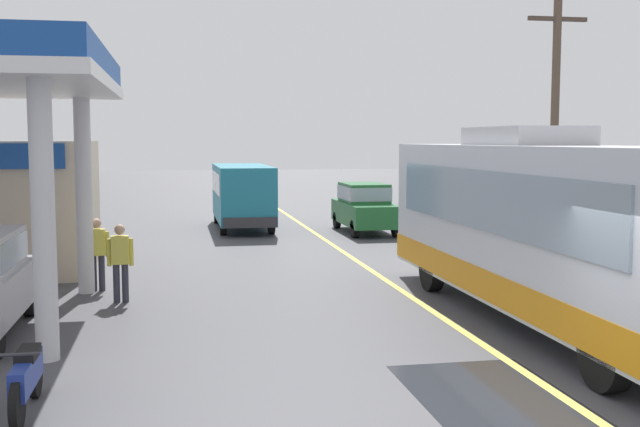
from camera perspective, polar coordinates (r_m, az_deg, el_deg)
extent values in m
plane|color=#424247|center=(29.36, -0.74, -1.23)|extent=(120.00, 120.00, 0.00)
cube|color=#D8CC4C|center=(24.49, 1.28, -2.56)|extent=(0.16, 50.00, 0.01)
cube|color=#26282D|center=(10.27, 14.16, -14.16)|extent=(2.07, 4.49, 0.01)
cube|color=silver|center=(14.96, 16.48, -0.70)|extent=(2.50, 11.00, 2.90)
cube|color=orange|center=(15.11, 16.37, -4.85)|extent=(2.54, 11.04, 0.56)
cube|color=#8C9EAD|center=(14.38, 12.02, 0.97)|extent=(0.06, 9.35, 1.10)
cube|color=#8C9EAD|center=(15.54, 20.70, 1.06)|extent=(0.06, 9.35, 1.10)
cube|color=#B2B2B7|center=(15.77, 14.98, 5.58)|extent=(1.60, 2.80, 0.36)
cylinder|color=black|center=(11.32, 20.39, -9.85)|extent=(0.30, 1.00, 1.00)
cylinder|color=black|center=(17.73, 8.29, -4.08)|extent=(0.30, 1.00, 1.00)
cylinder|color=black|center=(18.56, 14.75, -3.78)|extent=(0.30, 1.00, 1.00)
cylinder|color=silver|center=(12.52, -19.85, -0.01)|extent=(0.36, 0.36, 4.60)
cylinder|color=silver|center=(17.85, -17.12, 1.62)|extent=(0.36, 0.36, 4.60)
cylinder|color=black|center=(16.11, -20.70, -6.00)|extent=(0.20, 0.64, 0.64)
cube|color=teal|center=(29.96, -5.79, 1.55)|extent=(2.00, 6.00, 2.10)
cube|color=#8C9EAD|center=(29.93, -5.80, 2.32)|extent=(2.04, 5.10, 0.80)
cube|color=#2D2D33|center=(27.01, -5.22, -0.68)|extent=(1.90, 0.16, 0.36)
cylinder|color=black|center=(28.00, -7.21, -0.81)|extent=(0.22, 0.76, 0.76)
cylinder|color=black|center=(28.16, -3.64, -0.75)|extent=(0.22, 0.76, 0.76)
cylinder|color=black|center=(31.97, -7.65, -0.04)|extent=(0.22, 0.76, 0.76)
cylinder|color=black|center=(32.11, -4.51, 0.01)|extent=(0.22, 0.76, 0.76)
cylinder|color=black|center=(10.02, -21.55, -13.09)|extent=(0.10, 0.60, 0.60)
cylinder|color=black|center=(11.14, -20.38, -11.16)|extent=(0.10, 0.60, 0.60)
cube|color=navy|center=(10.52, -20.97, -11.04)|extent=(0.20, 1.30, 0.36)
cube|color=black|center=(10.61, -20.86, -9.67)|extent=(0.24, 0.60, 0.12)
cylinder|color=#2D2D33|center=(9.90, -21.62, -9.70)|extent=(0.55, 0.04, 0.04)
cylinder|color=#33333F|center=(16.84, -14.86, -5.03)|extent=(0.14, 0.14, 0.82)
cylinder|color=#33333F|center=(16.83, -14.25, -5.02)|extent=(0.14, 0.14, 0.82)
cube|color=#D8CC4C|center=(16.72, -14.61, -2.63)|extent=(0.36, 0.22, 0.60)
sphere|color=tan|center=(16.67, -14.65, -1.16)|extent=(0.22, 0.22, 0.22)
cylinder|color=#D8CC4C|center=(16.75, -15.39, -2.81)|extent=(0.09, 0.09, 0.58)
cylinder|color=#D8CC4C|center=(16.71, -13.82, -2.79)|extent=(0.09, 0.09, 0.58)
cylinder|color=#33333F|center=(18.23, -16.44, -4.27)|extent=(0.14, 0.14, 0.82)
cylinder|color=#33333F|center=(18.21, -15.88, -4.27)|extent=(0.14, 0.14, 0.82)
cube|color=#D8CC4C|center=(18.12, -16.22, -2.06)|extent=(0.36, 0.22, 0.60)
sphere|color=tan|center=(18.07, -16.26, -0.70)|extent=(0.22, 0.22, 0.22)
cylinder|color=#D8CC4C|center=(18.15, -16.94, -2.22)|extent=(0.09, 0.09, 0.58)
cylinder|color=#D8CC4C|center=(18.10, -15.49, -2.20)|extent=(0.09, 0.09, 0.58)
cube|color=#1E602D|center=(28.55, 3.36, 0.03)|extent=(1.70, 4.20, 0.80)
cube|color=#1E602D|center=(28.68, 3.27, 1.56)|extent=(1.50, 2.31, 0.70)
cube|color=#8C9EAD|center=(28.68, 3.27, 1.56)|extent=(1.53, 2.35, 0.49)
cylinder|color=black|center=(26.96, 2.58, -1.15)|extent=(0.20, 0.64, 0.64)
cylinder|color=black|center=(27.35, 5.64, -1.07)|extent=(0.20, 0.64, 0.64)
cylinder|color=black|center=(29.87, 1.26, -0.49)|extent=(0.20, 0.64, 0.64)
cylinder|color=black|center=(30.22, 4.04, -0.44)|extent=(0.20, 0.64, 0.64)
cylinder|color=brown|center=(23.53, 17.00, 6.02)|extent=(0.24, 0.24, 7.50)
cube|color=#4C3D33|center=(23.78, 17.21, 13.63)|extent=(1.80, 0.12, 0.12)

